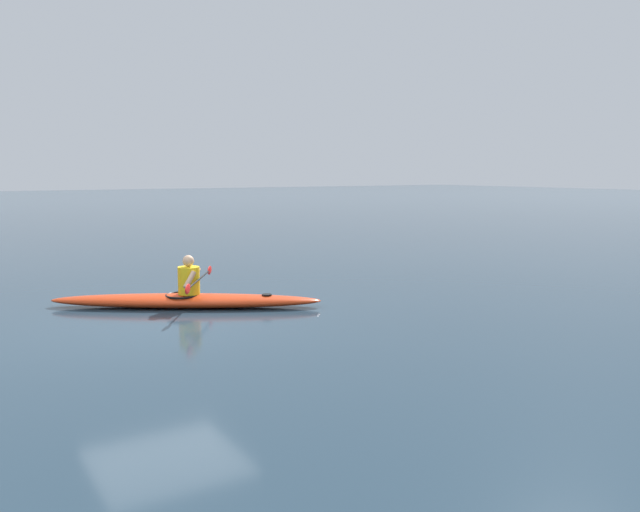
{
  "coord_description": "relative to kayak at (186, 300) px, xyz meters",
  "views": [
    {
      "loc": [
        3.24,
        10.23,
        2.5
      ],
      "look_at": [
        -1.7,
        2.28,
        1.24
      ],
      "focal_mm": 35.5,
      "sensor_mm": 36.0,
      "label": 1
    }
  ],
  "objects": [
    {
      "name": "kayak",
      "position": [
        0.0,
        0.0,
        0.0
      ],
      "size": [
        4.61,
        3.27,
        0.25
      ],
      "color": "red",
      "rests_on": "ground"
    },
    {
      "name": "ground_plane",
      "position": [
        0.72,
        0.84,
        -0.13
      ],
      "size": [
        160.0,
        160.0,
        0.0
      ],
      "primitive_type": "plane",
      "color": "#233847"
    },
    {
      "name": "kayaker",
      "position": [
        -0.07,
        0.05,
        0.42
      ],
      "size": [
        1.33,
        2.08,
        0.72
      ],
      "color": "yellow",
      "rests_on": "kayak"
    }
  ]
}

